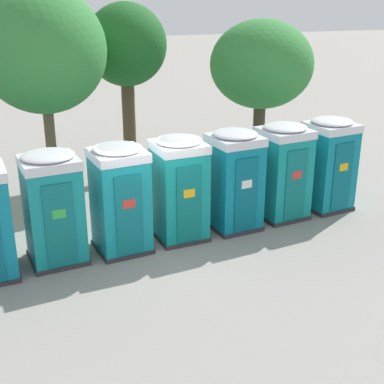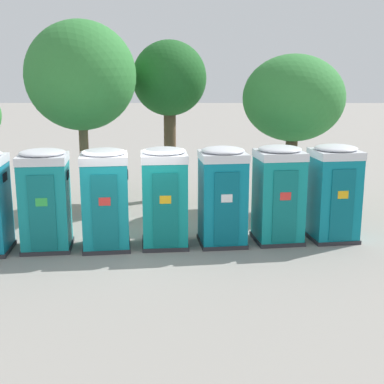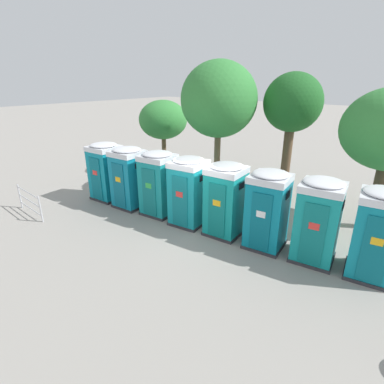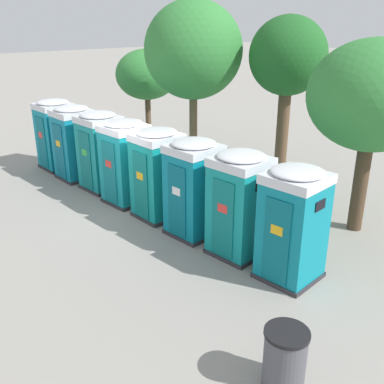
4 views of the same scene
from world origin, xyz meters
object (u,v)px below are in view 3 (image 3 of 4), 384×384
(event_barrier, at_px, (29,201))
(street_tree_2, at_px, (293,105))
(portapotty_0, at_px, (106,171))
(portapotty_3, at_px, (189,191))
(street_tree_0, at_px, (163,120))
(portapotty_7, at_px, (377,234))
(portapotty_6, at_px, (318,220))
(street_tree_3, at_px, (219,100))
(portapotty_2, at_px, (158,183))
(portapotty_5, at_px, (267,210))
(portapotty_1, at_px, (129,177))
(portapotty_4, at_px, (225,199))

(event_barrier, bearing_deg, street_tree_2, 52.50)
(portapotty_0, xyz_separation_m, portapotty_3, (4.43, 0.42, 0.00))
(street_tree_0, bearing_deg, portapotty_7, -16.57)
(portapotty_6, bearing_deg, street_tree_3, 152.81)
(street_tree_0, relative_size, street_tree_2, 0.75)
(portapotty_2, bearing_deg, event_barrier, -138.58)
(portapotty_0, height_order, portapotty_5, same)
(portapotty_6, xyz_separation_m, event_barrier, (-9.73, -4.03, -0.72))
(street_tree_2, distance_m, street_tree_3, 3.16)
(portapotty_6, bearing_deg, portapotty_2, -173.78)
(portapotty_0, distance_m, portapotty_5, 7.42)
(street_tree_2, bearing_deg, portapotty_6, -57.20)
(portapotty_1, relative_size, portapotty_3, 1.00)
(portapotty_5, height_order, street_tree_3, street_tree_3)
(portapotty_1, bearing_deg, portapotty_0, -177.17)
(portapotty_7, bearing_deg, portapotty_3, -172.84)
(portapotty_2, height_order, street_tree_3, street_tree_3)
(portapotty_2, relative_size, street_tree_3, 0.43)
(portapotty_1, distance_m, portapotty_7, 8.90)
(street_tree_3, bearing_deg, event_barrier, -120.81)
(portapotty_5, bearing_deg, portapotty_4, -174.47)
(portapotty_3, height_order, portapotty_7, same)
(portapotty_4, bearing_deg, portapotty_0, -174.03)
(portapotty_2, height_order, street_tree_0, street_tree_0)
(portapotty_2, relative_size, portapotty_3, 1.00)
(street_tree_0, bearing_deg, portapotty_5, -24.33)
(portapotty_7, xyz_separation_m, street_tree_3, (-7.09, 2.71, 2.95))
(portapotty_3, bearing_deg, portapotty_1, -173.32)
(portapotty_0, height_order, portapotty_1, same)
(portapotty_6, bearing_deg, portapotty_4, -172.83)
(portapotty_2, xyz_separation_m, street_tree_3, (0.29, 3.53, 2.95))
(portapotty_5, distance_m, street_tree_3, 5.96)
(portapotty_3, bearing_deg, portapotty_5, 6.62)
(portapotty_0, xyz_separation_m, portapotty_6, (8.85, 0.99, 0.00))
(portapotty_3, relative_size, portapotty_6, 1.00)
(portapotty_6, distance_m, street_tree_2, 6.25)
(portapotty_2, height_order, street_tree_2, street_tree_2)
(portapotty_1, relative_size, event_barrier, 1.23)
(portapotty_1, height_order, portapotty_5, same)
(portapotty_3, relative_size, portapotty_4, 1.00)
(event_barrier, bearing_deg, portapotty_5, 24.68)
(portapotty_7, bearing_deg, portapotty_2, -173.70)
(portapotty_7, bearing_deg, portapotty_5, -172.30)
(portapotty_2, relative_size, portapotty_6, 1.00)
(portapotty_2, bearing_deg, street_tree_0, 132.56)
(portapotty_7, height_order, event_barrier, portapotty_7)
(portapotty_6, bearing_deg, portapotty_3, -172.65)
(portapotty_3, xyz_separation_m, portapotty_5, (2.95, 0.34, 0.00))
(portapotty_7, xyz_separation_m, street_tree_0, (-11.17, 3.32, 1.70))
(portapotty_4, relative_size, event_barrier, 1.23)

